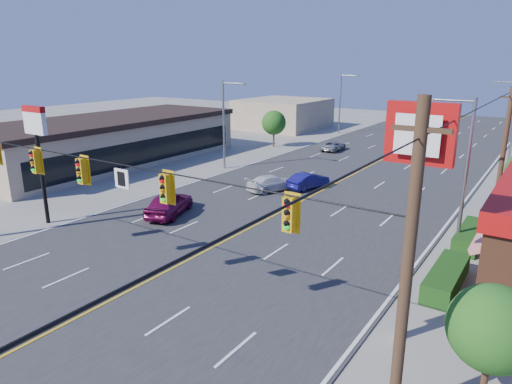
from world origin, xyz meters
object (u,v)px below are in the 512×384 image
Objects in this scene: signal_span at (101,188)px; car_magenta at (169,204)px; pizza_hut_sign at (37,140)px; car_silver at (333,146)px; kfc_pylon at (416,177)px; car_blue at (308,181)px; car_white at (272,184)px.

car_magenta is (-5.53, 9.22, -4.11)m from signal_span.
car_magenta is at bearing 44.27° from pizza_hut_sign.
pizza_hut_sign reaches higher than car_silver.
car_blue is (-12.13, 15.95, -5.42)m from kfc_pylon.
car_silver is (4.93, 31.42, -4.64)m from pizza_hut_sign.
kfc_pylon reaches higher than car_silver.
car_magenta is 1.09× the size of car_white.
car_white is at bearing 60.44° from car_blue.
car_magenta is (5.35, 5.22, -4.41)m from pizza_hut_sign.
car_silver is (-2.91, 17.60, -0.06)m from car_white.
car_white is at bearing 135.71° from kfc_pylon.
car_magenta reaches higher than car_silver.
kfc_pylon is (11.12, 4.00, 1.16)m from signal_span.
car_white is at bearing 98.13° from car_silver.
car_silver is at bearing -59.17° from car_white.
car_blue is 16.24m from car_silver.
car_white is (-3.04, 17.81, -4.29)m from signal_span.
kfc_pylon is at bearing 141.28° from car_blue.
car_blue is 0.91× the size of car_white.
signal_span is at bearing 101.00° from car_magenta.
car_silver is (-17.07, 31.42, -5.50)m from kfc_pylon.
car_blue reaches higher than car_silver.
signal_span is 36.17m from car_silver.
kfc_pylon is at bearing 157.15° from car_white.
kfc_pylon is at bearing 142.65° from car_magenta.
signal_span reaches higher than car_silver.
kfc_pylon reaches higher than car_blue.
kfc_pylon is 20.76m from car_blue.
kfc_pylon is 18.23m from car_magenta.
kfc_pylon reaches higher than pizza_hut_sign.
pizza_hut_sign is 1.51× the size of car_magenta.
car_white is (-14.16, 13.81, -5.44)m from kfc_pylon.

